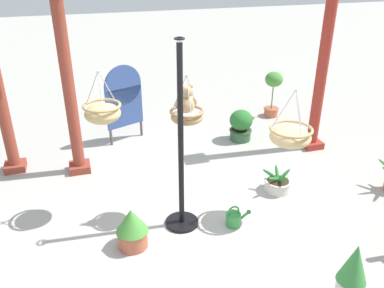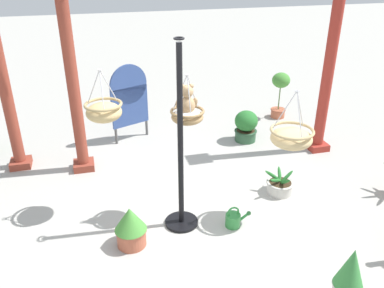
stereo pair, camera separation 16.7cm
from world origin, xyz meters
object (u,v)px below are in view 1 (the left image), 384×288
(teddy_bear, at_px, (186,102))
(hanging_basket_left_high, at_px, (103,112))
(watering_can, at_px, (234,218))
(potted_plant_tall_leafy, at_px, (132,228))
(potted_plant_conical_shrub, at_px, (273,90))
(greenhouse_pillar_right, at_px, (322,69))
(display_sign_board, at_px, (124,98))
(hanging_basket_with_teddy, at_px, (187,116))
(potted_plant_bushy_green, at_px, (278,184))
(potted_plant_broad_leaf, at_px, (352,273))
(display_pole_central, at_px, (181,174))
(hanging_basket_right_low, at_px, (290,136))
(greenhouse_pillar_far_back, at_px, (69,88))
(potted_plant_flowering_red, at_px, (241,125))

(teddy_bear, height_order, hanging_basket_left_high, hanging_basket_left_high)
(teddy_bear, height_order, watering_can, teddy_bear)
(potted_plant_tall_leafy, height_order, potted_plant_conical_shrub, potted_plant_conical_shrub)
(greenhouse_pillar_right, xyz_separation_m, potted_plant_tall_leafy, (-3.61, -1.79, -1.20))
(greenhouse_pillar_right, relative_size, display_sign_board, 2.09)
(potted_plant_tall_leafy, height_order, watering_can, potted_plant_tall_leafy)
(hanging_basket_left_high, relative_size, potted_plant_conical_shrub, 0.68)
(hanging_basket_with_teddy, bearing_deg, watering_can, -43.31)
(teddy_bear, xyz_separation_m, potted_plant_bushy_green, (1.45, 0.09, -1.50))
(watering_can, bearing_deg, potted_plant_conical_shrub, 56.24)
(potted_plant_tall_leafy, bearing_deg, potted_plant_broad_leaf, -36.70)
(greenhouse_pillar_right, distance_m, display_sign_board, 3.53)
(display_pole_central, bearing_deg, teddy_bear, 61.05)
(teddy_bear, relative_size, potted_plant_tall_leafy, 0.75)
(hanging_basket_right_low, distance_m, greenhouse_pillar_right, 2.32)
(display_sign_board, bearing_deg, hanging_basket_right_low, -60.46)
(greenhouse_pillar_far_back, relative_size, potted_plant_conical_shrub, 2.99)
(potted_plant_flowering_red, relative_size, potted_plant_broad_leaf, 0.83)
(display_pole_central, relative_size, potted_plant_flowering_red, 4.10)
(greenhouse_pillar_right, bearing_deg, hanging_basket_right_low, -131.80)
(potted_plant_tall_leafy, xyz_separation_m, display_sign_board, (0.38, 3.07, 0.58))
(greenhouse_pillar_far_back, bearing_deg, potted_plant_tall_leafy, -75.66)
(teddy_bear, bearing_deg, hanging_basket_left_high, 162.07)
(hanging_basket_with_teddy, bearing_deg, potted_plant_bushy_green, 4.38)
(teddy_bear, bearing_deg, potted_plant_flowering_red, 49.88)
(display_pole_central, distance_m, hanging_basket_right_low, 1.46)
(potted_plant_flowering_red, bearing_deg, hanging_basket_with_teddy, -129.82)
(hanging_basket_right_low, relative_size, greenhouse_pillar_right, 0.24)
(potted_plant_flowering_red, bearing_deg, display_sign_board, 163.53)
(hanging_basket_right_low, relative_size, greenhouse_pillar_far_back, 0.25)
(hanging_basket_with_teddy, xyz_separation_m, watering_can, (0.50, -0.48, -1.34))
(potted_plant_conical_shrub, bearing_deg, hanging_basket_with_teddy, -133.67)
(display_pole_central, xyz_separation_m, display_sign_board, (-0.32, 2.82, 0.09))
(greenhouse_pillar_right, xyz_separation_m, display_sign_board, (-3.23, 1.29, -0.62))
(hanging_basket_with_teddy, height_order, potted_plant_tall_leafy, hanging_basket_with_teddy)
(hanging_basket_left_high, bearing_deg, greenhouse_pillar_far_back, 106.96)
(hanging_basket_with_teddy, bearing_deg, potted_plant_flowering_red, 50.18)
(display_pole_central, bearing_deg, potted_plant_bushy_green, 12.70)
(teddy_bear, bearing_deg, potted_plant_tall_leafy, -148.00)
(potted_plant_bushy_green, bearing_deg, display_pole_central, -167.30)
(hanging_basket_right_low, bearing_deg, watering_can, -176.66)
(teddy_bear, height_order, potted_plant_broad_leaf, teddy_bear)
(hanging_basket_left_high, distance_m, greenhouse_pillar_far_back, 1.33)
(teddy_bear, bearing_deg, potted_plant_conical_shrub, 46.12)
(greenhouse_pillar_far_back, distance_m, potted_plant_tall_leafy, 2.47)
(greenhouse_pillar_right, relative_size, potted_plant_bushy_green, 6.59)
(potted_plant_broad_leaf, distance_m, display_sign_board, 4.87)
(hanging_basket_left_high, height_order, greenhouse_pillar_far_back, greenhouse_pillar_far_back)
(display_pole_central, distance_m, potted_plant_broad_leaf, 2.22)
(greenhouse_pillar_right, relative_size, potted_plant_conical_shrub, 3.09)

